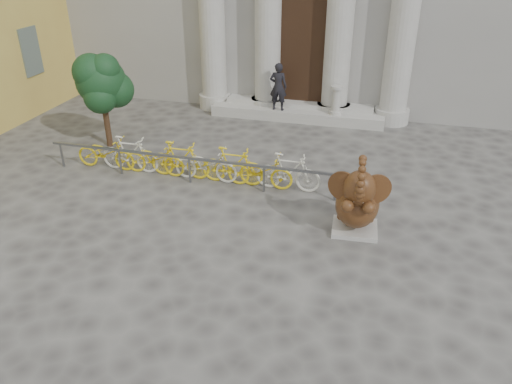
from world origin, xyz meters
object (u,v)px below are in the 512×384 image
(bike_rack, at_px, (192,161))
(pedestrian, at_px, (278,87))
(elephant_statue, at_px, (357,203))
(tree, at_px, (102,82))

(bike_rack, relative_size, pedestrian, 4.94)
(elephant_statue, bearing_deg, tree, 154.89)
(elephant_statue, distance_m, pedestrian, 7.43)
(elephant_statue, relative_size, bike_rack, 0.25)
(tree, height_order, pedestrian, tree)
(elephant_statue, bearing_deg, pedestrian, 112.24)
(elephant_statue, xyz_separation_m, bike_rack, (-4.42, 1.54, -0.21))
(tree, bearing_deg, elephant_statue, -21.22)
(elephant_statue, relative_size, pedestrian, 1.21)
(bike_rack, bearing_deg, tree, 156.22)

